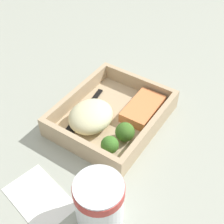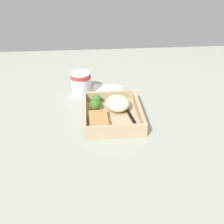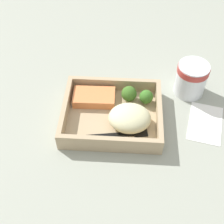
# 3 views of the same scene
# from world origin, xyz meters

# --- Properties ---
(ground_plane) EXTENTS (1.60, 1.60, 0.02)m
(ground_plane) POSITION_xyz_m (0.00, 0.00, -0.01)
(ground_plane) COLOR #989D8F
(takeout_tray) EXTENTS (0.25, 0.21, 0.01)m
(takeout_tray) POSITION_xyz_m (0.00, 0.00, 0.01)
(takeout_tray) COLOR tan
(takeout_tray) RESTS_ON ground_plane
(tray_rim) EXTENTS (0.25, 0.21, 0.04)m
(tray_rim) POSITION_xyz_m (0.00, 0.00, 0.03)
(tray_rim) COLOR tan
(tray_rim) RESTS_ON takeout_tray
(salmon_fillet) EXTENTS (0.11, 0.07, 0.02)m
(salmon_fillet) POSITION_xyz_m (-0.05, 0.05, 0.02)
(salmon_fillet) COLOR #E48048
(salmon_fillet) RESTS_ON takeout_tray
(mashed_potatoes) EXTENTS (0.11, 0.09, 0.05)m
(mashed_potatoes) POSITION_xyz_m (0.05, -0.03, 0.04)
(mashed_potatoes) COLOR beige
(mashed_potatoes) RESTS_ON takeout_tray
(broccoli_floret_1) EXTENTS (0.04, 0.04, 0.04)m
(broccoli_floret_1) POSITION_xyz_m (0.04, 0.06, 0.03)
(broccoli_floret_1) COLOR #87AC63
(broccoli_floret_1) RESTS_ON takeout_tray
(broccoli_floret_2) EXTENTS (0.04, 0.04, 0.04)m
(broccoli_floret_2) POSITION_xyz_m (0.09, 0.05, 0.03)
(broccoli_floret_2) COLOR #80A65C
(broccoli_floret_2) RESTS_ON takeout_tray
(fork) EXTENTS (0.16, 0.04, 0.00)m
(fork) POSITION_xyz_m (0.02, -0.06, 0.01)
(fork) COLOR black
(fork) RESTS_ON takeout_tray
(paper_cup) EXTENTS (0.09, 0.09, 0.10)m
(paper_cup) POSITION_xyz_m (0.21, 0.11, 0.05)
(paper_cup) COLOR silver
(paper_cup) RESTS_ON ground_plane
(receipt_slip) EXTENTS (0.11, 0.15, 0.00)m
(receipt_slip) POSITION_xyz_m (0.24, 0.00, 0.00)
(receipt_slip) COLOR white
(receipt_slip) RESTS_ON ground_plane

